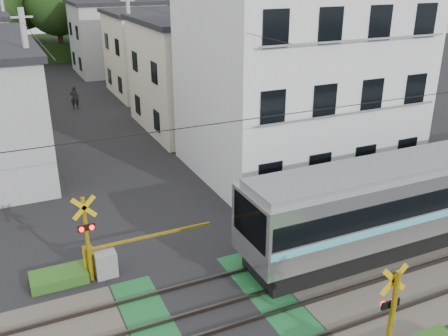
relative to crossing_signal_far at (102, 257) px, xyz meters
name	(u,v)px	position (x,y,z in m)	size (l,w,h in m)	color
ground	(219,319)	(2.59, -3.65, -0.71)	(120.00, 120.00, 0.00)	black
track_bed	(219,318)	(2.59, -3.65, -0.67)	(120.00, 120.00, 0.14)	#47423A
crossing_signal_far	(102,257)	(0.00, 0.00, 0.00)	(4.74, 0.65, 3.09)	#E9B80C
apartment_block	(298,76)	(11.09, 5.84, 3.94)	(10.20, 8.36, 9.30)	white
houses_row	(71,63)	(2.84, 22.27, 2.53)	(22.07, 31.35, 6.80)	#A5A7AA
tree_hill	(42,6)	(3.61, 45.02, 4.90)	(40.00, 13.47, 11.75)	#1A3411
catenary	(392,170)	(8.59, -3.62, 2.98)	(60.00, 5.04, 7.00)	#2D2D33
utility_poles	(57,59)	(1.53, 19.35, 3.37)	(7.90, 42.00, 8.00)	#A5A5A0
pedestrian	(75,97)	(2.75, 21.99, 0.13)	(0.61, 0.40, 1.68)	black
weed_patches	(273,300)	(4.34, -3.74, -0.53)	(10.25, 8.80, 0.40)	#2D5E1E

